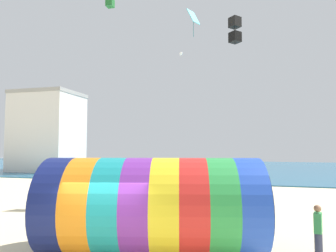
% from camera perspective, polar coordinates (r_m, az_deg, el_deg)
% --- Properties ---
extents(sea, '(120.00, 40.00, 0.10)m').
position_cam_1_polar(sea, '(48.27, 9.92, -7.88)').
color(sea, '#236084').
rests_on(sea, ground).
extents(giant_inflatable_tube, '(7.62, 4.61, 3.18)m').
position_cam_1_polar(giant_inflatable_tube, '(10.38, -2.76, -14.87)').
color(giant_inflatable_tube, navy).
rests_on(giant_inflatable_tube, ground).
extents(kite_handler, '(0.32, 0.41, 1.70)m').
position_cam_1_polar(kite_handler, '(11.10, 26.70, -17.54)').
color(kite_handler, '#383D56').
rests_on(kite_handler, ground).
extents(kite_white_parafoil, '(0.54, 0.90, 0.44)m').
position_cam_1_polar(kite_white_parafoil, '(27.92, 2.52, 13.55)').
color(kite_white_parafoil, white).
extents(kite_cyan_diamond, '(0.89, 0.99, 1.95)m').
position_cam_1_polar(kite_cyan_diamond, '(21.85, 4.86, 19.96)').
color(kite_cyan_diamond, '#2DB2C6').
extents(kite_black_box, '(0.63, 0.63, 1.27)m').
position_cam_1_polar(kite_black_box, '(15.00, 12.63, 17.43)').
color(kite_black_box, black).
extents(bystander_near_water, '(0.42, 0.37, 1.73)m').
position_cam_1_polar(bystander_near_water, '(19.62, 11.05, -11.59)').
color(bystander_near_water, black).
rests_on(bystander_near_water, ground).
extents(bystander_mid_beach, '(0.32, 0.41, 1.61)m').
position_cam_1_polar(bystander_mid_beach, '(25.44, -18.24, -9.81)').
color(bystander_mid_beach, black).
rests_on(bystander_mid_beach, ground).
extents(promenade_building, '(8.38, 6.91, 11.02)m').
position_cam_1_polar(promenade_building, '(44.94, -21.92, -1.00)').
color(promenade_building, silver).
rests_on(promenade_building, ground).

